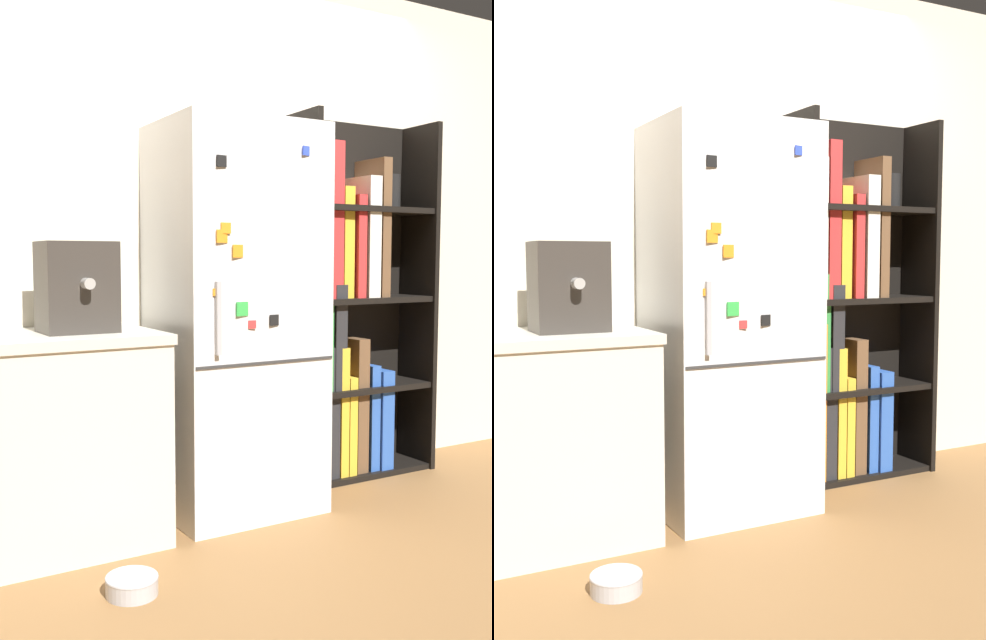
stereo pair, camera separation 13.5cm
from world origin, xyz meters
TOP-DOWN VIEW (x-y plane):
  - ground_plane at (0.00, 0.00)m, footprint 16.00×16.00m
  - wall_back at (0.00, 0.47)m, footprint 8.00×0.05m
  - refrigerator at (-0.00, 0.17)m, footprint 0.69×0.59m
  - bookshelf at (0.76, 0.32)m, footprint 0.81×0.31m
  - kitchen_counter at (-0.80, 0.16)m, footprint 0.74×0.60m
  - espresso_machine at (-0.74, 0.14)m, footprint 0.29×0.29m
  - pet_bowl at (-0.74, -0.42)m, footprint 0.18×0.18m

SIDE VIEW (x-z plane):
  - ground_plane at x=0.00m, z-range 0.00..0.00m
  - pet_bowl at x=-0.74m, z-range 0.00..0.07m
  - kitchen_counter at x=-0.80m, z-range 0.00..0.87m
  - bookshelf at x=0.76m, z-range -0.10..1.79m
  - refrigerator at x=0.00m, z-range 0.00..1.76m
  - espresso_machine at x=-0.74m, z-range 0.86..1.23m
  - wall_back at x=0.00m, z-range 0.00..2.60m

